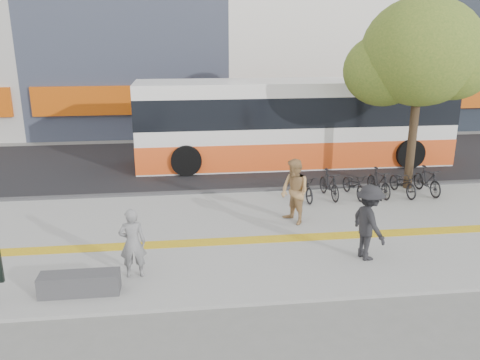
{
  "coord_description": "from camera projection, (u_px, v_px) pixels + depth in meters",
  "views": [
    {
      "loc": [
        -0.43,
        -10.37,
        5.23
      ],
      "look_at": [
        1.08,
        2.0,
        1.4
      ],
      "focal_mm": 36.4,
      "sensor_mm": 36.0,
      "label": 1
    }
  ],
  "objects": [
    {
      "name": "ground",
      "position": [
        205.0,
        263.0,
        11.43
      ],
      "size": [
        120.0,
        120.0,
        0.0
      ],
      "primitive_type": "plane",
      "color": "slate",
      "rests_on": "ground"
    },
    {
      "name": "sidewalk",
      "position": [
        202.0,
        236.0,
        12.84
      ],
      "size": [
        40.0,
        7.0,
        0.08
      ],
      "primitive_type": "cube",
      "color": "gray",
      "rests_on": "ground"
    },
    {
      "name": "tactile_strip",
      "position": [
        203.0,
        242.0,
        12.35
      ],
      "size": [
        40.0,
        0.45,
        0.01
      ],
      "primitive_type": "cube",
      "color": "yellow",
      "rests_on": "sidewalk"
    },
    {
      "name": "street",
      "position": [
        193.0,
        163.0,
        19.96
      ],
      "size": [
        40.0,
        8.0,
        0.06
      ],
      "primitive_type": "cube",
      "color": "black",
      "rests_on": "ground"
    },
    {
      "name": "curb",
      "position": [
        197.0,
        193.0,
        16.15
      ],
      "size": [
        40.0,
        0.25,
        0.14
      ],
      "primitive_type": "cube",
      "color": "#3D3D40",
      "rests_on": "ground"
    },
    {
      "name": "bench",
      "position": [
        80.0,
        284.0,
        9.9
      ],
      "size": [
        1.6,
        0.45,
        0.45
      ],
      "primitive_type": "cube",
      "color": "#3D3D40",
      "rests_on": "sidewalk"
    },
    {
      "name": "street_tree",
      "position": [
        419.0,
        54.0,
        15.51
      ],
      "size": [
        4.4,
        3.8,
        6.31
      ],
      "color": "#322316",
      "rests_on": "sidewalk"
    },
    {
      "name": "bus",
      "position": [
        294.0,
        125.0,
        19.49
      ],
      "size": [
        12.48,
        2.96,
        3.32
      ],
      "color": "white",
      "rests_on": "street"
    },
    {
      "name": "bicycle_row",
      "position": [
        365.0,
        184.0,
        15.7
      ],
      "size": [
        4.8,
        1.61,
        0.91
      ],
      "color": "black",
      "rests_on": "sidewalk"
    },
    {
      "name": "seated_woman",
      "position": [
        133.0,
        243.0,
        10.45
      ],
      "size": [
        0.59,
        0.41,
        1.57
      ],
      "primitive_type": "imported",
      "rotation": [
        0.0,
        0.0,
        3.2
      ],
      "color": "black",
      "rests_on": "sidewalk"
    },
    {
      "name": "pedestrian_tan",
      "position": [
        295.0,
        192.0,
        13.38
      ],
      "size": [
        1.0,
        1.09,
        1.82
      ],
      "primitive_type": "imported",
      "rotation": [
        0.0,
        0.0,
        -1.13
      ],
      "color": "#AC8351",
      "rests_on": "sidewalk"
    },
    {
      "name": "pedestrian_dark",
      "position": [
        369.0,
        222.0,
        11.26
      ],
      "size": [
        0.88,
        1.27,
        1.8
      ],
      "primitive_type": "imported",
      "rotation": [
        0.0,
        0.0,
        1.76
      ],
      "color": "black",
      "rests_on": "sidewalk"
    }
  ]
}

